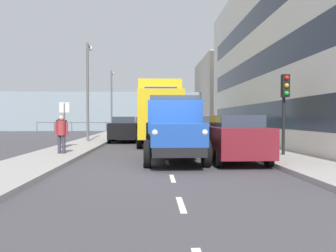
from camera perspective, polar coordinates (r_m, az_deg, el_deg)
name	(u,v)px	position (r m, az deg, el deg)	size (l,w,h in m)	color
ground_plane	(162,146)	(18.49, -1.16, -3.60)	(80.00, 80.00, 0.00)	#423F44
sidewalk_left	(238,144)	(19.17, 12.68, -3.23)	(2.35, 38.76, 0.15)	#9E9993
sidewalk_right	(83,145)	(18.92, -15.18, -3.30)	(2.35, 38.76, 0.15)	#9E9993
road_centreline_markings	(162,146)	(18.36, -1.14, -3.62)	(0.12, 35.83, 0.01)	silver
building_terrace	(319,55)	(22.76, 25.70, 11.56)	(8.75, 24.75, 11.36)	silver
building_far_block	(234,96)	(42.03, 11.95, 5.43)	(8.74, 12.46, 9.17)	beige
sea_horizon	(157,111)	(40.81, -2.06, 2.65)	(80.00, 0.80, 5.00)	#84939E
seawall_railing	(157,124)	(37.20, -1.99, 0.33)	(28.08, 0.08, 1.20)	#4C5156
truck_vintage_blue	(174,130)	(11.58, 1.15, -0.74)	(2.17, 5.64, 2.43)	black
lorry_cargo_yellow	(160,111)	(19.76, -1.54, 2.75)	(2.58, 8.20, 3.87)	gold
car_maroon_kerbside_near	(234,138)	(11.77, 11.88, -2.12)	(1.89, 3.98, 1.72)	maroon
car_white_kerbside_1	(207,131)	(17.40, 7.06, -0.97)	(1.80, 4.05, 1.72)	white
car_teal_kerbside_2	(195,128)	(22.41, 4.85, -0.43)	(1.82, 4.37, 1.72)	#1E6670
car_silver_kerbside_3	(186,126)	(28.03, 3.30, -0.06)	(1.92, 3.97, 1.72)	#B7BABF
car_black_oppositeside_0	(124,129)	(21.60, -7.91, -0.51)	(1.89, 4.04, 1.72)	black
car_red_oppositeside_1	(130,127)	(27.09, -6.87, -0.12)	(1.95, 4.22, 1.72)	#B21E1E
pedestrian_strolling	(61,131)	(13.75, -18.78, -0.93)	(0.53, 0.34, 1.58)	#383342
pedestrian_in_dark_coat	(61,128)	(16.47, -18.78, -0.38)	(0.53, 0.34, 1.65)	#383342
traffic_light_near	(285,97)	(13.37, 20.45, 5.01)	(0.28, 0.41, 3.20)	black
lamp_post_promenade	(88,83)	(21.08, -14.30, 7.61)	(0.32, 1.14, 6.28)	#59595B
lamp_post_far	(112,96)	(30.73, -10.18, 5.41)	(0.32, 1.14, 6.02)	#59595B
street_sign	(65,117)	(16.24, -18.28, 1.58)	(0.50, 0.07, 2.25)	#4C4C4C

